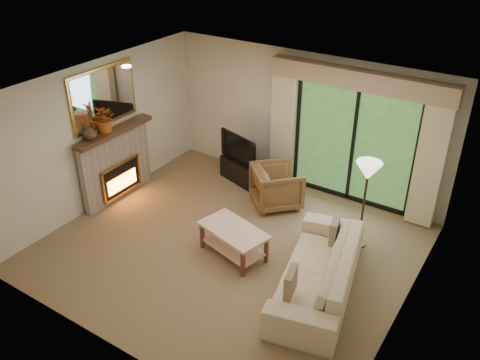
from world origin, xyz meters
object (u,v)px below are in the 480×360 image
Objects in this scene: sofa at (318,270)px; coffee_table at (234,242)px; media_console at (242,170)px; armchair at (277,186)px.

sofa reaches higher than coffee_table.
media_console is 2.39m from coffee_table.
media_console is 3.37m from sofa.
sofa is (2.63, -2.10, 0.13)m from media_console.
armchair is at bearing -5.16° from media_console.
coffee_table is (-1.45, 0.02, -0.11)m from sofa.
sofa is at bearing 13.89° from coffee_table.
media_console is at bearing 134.26° from coffee_table.
sofa is 2.23× the size of coffee_table.
media_console is 0.37× the size of sofa.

